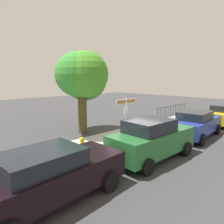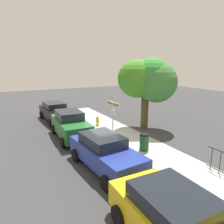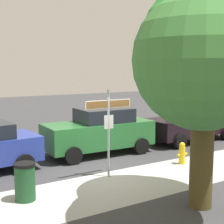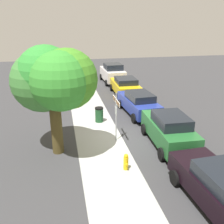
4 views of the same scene
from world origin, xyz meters
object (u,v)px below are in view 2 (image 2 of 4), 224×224
at_px(street_sign, 113,110).
at_px(car_green, 70,125).
at_px(fire_hydrant, 98,121).
at_px(shade_tree, 146,79).
at_px(car_yellow, 178,222).
at_px(car_blue, 105,152).
at_px(car_black, 55,112).
at_px(trash_bin, 144,142).

height_order(street_sign, car_green, street_sign).
xyz_separation_m(street_sign, fire_hydrant, (-2.92, 0.20, -1.47)).
xyz_separation_m(shade_tree, fire_hydrant, (-2.32, -2.92, -3.34)).
bearing_deg(fire_hydrant, car_yellow, -14.35).
height_order(street_sign, car_yellow, street_sign).
bearing_deg(shade_tree, fire_hydrant, -128.37).
height_order(street_sign, fire_hydrant, street_sign).
xyz_separation_m(car_blue, fire_hydrant, (-6.57, 2.63, -0.44)).
bearing_deg(fire_hydrant, street_sign, -3.89).
relative_size(car_black, trash_bin, 4.71).
relative_size(car_yellow, trash_bin, 4.45).
xyz_separation_m(shade_tree, trash_bin, (3.41, -2.62, -3.23)).
bearing_deg(car_yellow, car_green, -179.77).
height_order(car_green, trash_bin, car_green).
relative_size(car_black, fire_hydrant, 5.93).
xyz_separation_m(car_yellow, fire_hydrant, (-11.37, 2.91, -0.43)).
xyz_separation_m(street_sign, shade_tree, (-0.61, 3.12, 1.87)).
height_order(fire_hydrant, trash_bin, trash_bin).
relative_size(shade_tree, car_black, 1.14).
bearing_deg(car_blue, car_black, 175.65).
relative_size(car_green, fire_hydrant, 5.54).
distance_m(car_green, car_blue, 4.80).
distance_m(shade_tree, fire_hydrant, 5.00).
xyz_separation_m(car_black, trash_bin, (8.76, 2.92, -0.33)).
bearing_deg(car_yellow, trash_bin, 151.43).
bearing_deg(street_sign, car_green, -114.11).
xyz_separation_m(car_green, car_blue, (4.80, 0.15, -0.08)).
relative_size(shade_tree, fire_hydrant, 6.78).
height_order(street_sign, trash_bin, street_sign).
distance_m(car_blue, fire_hydrant, 7.09).
bearing_deg(shade_tree, car_blue, -52.54).
distance_m(car_blue, trash_bin, 3.06).
xyz_separation_m(car_black, fire_hydrant, (3.03, 2.62, -0.44)).
height_order(street_sign, car_blue, street_sign).
height_order(shade_tree, car_black, shade_tree).
xyz_separation_m(car_blue, trash_bin, (-0.84, 2.93, -0.34)).
bearing_deg(fire_hydrant, car_green, -57.43).
relative_size(shade_tree, car_blue, 1.17).
xyz_separation_m(street_sign, car_black, (-5.96, -2.42, -1.03)).
relative_size(street_sign, car_black, 0.59).
bearing_deg(car_black, car_yellow, -3.84).
relative_size(car_blue, car_yellow, 1.04).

